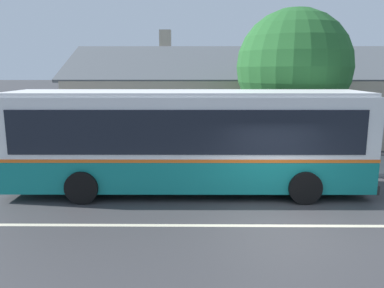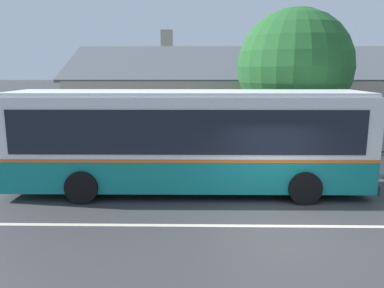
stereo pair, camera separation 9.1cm
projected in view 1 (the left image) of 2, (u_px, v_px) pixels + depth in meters
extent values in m
plane|color=#38383A|center=(284.00, 226.00, 9.68)|extent=(300.00, 300.00, 0.00)
cube|color=gray|center=(250.00, 165.00, 15.56)|extent=(60.00, 3.00, 0.15)
cube|color=beige|center=(284.00, 226.00, 9.68)|extent=(60.00, 0.16, 0.01)
cube|color=tan|center=(261.00, 107.00, 23.00)|extent=(21.47, 9.22, 3.44)
cube|color=#4C5156|center=(270.00, 63.00, 20.22)|extent=(22.07, 4.67, 2.01)
cube|color=#4C5156|center=(256.00, 64.00, 24.75)|extent=(22.07, 4.67, 2.01)
cube|color=tan|center=(165.00, 40.00, 23.16)|extent=(0.70, 0.70, 1.20)
cube|color=black|center=(125.00, 113.00, 18.47)|extent=(1.10, 0.06, 1.30)
cube|color=black|center=(277.00, 113.00, 18.41)|extent=(1.10, 0.06, 1.30)
cube|color=#4C3323|center=(341.00, 130.00, 18.55)|extent=(1.00, 0.06, 2.10)
cube|color=#147F7A|center=(187.00, 168.00, 12.40)|extent=(11.48, 2.57, 0.99)
cube|color=orange|center=(187.00, 152.00, 12.30)|extent=(11.50, 2.59, 0.10)
cube|color=white|center=(187.00, 123.00, 12.11)|extent=(11.48, 2.57, 1.82)
cube|color=white|center=(187.00, 93.00, 11.92)|extent=(11.25, 2.44, 0.12)
cube|color=black|center=(188.00, 121.00, 13.37)|extent=(10.55, 0.09, 1.32)
cube|color=black|center=(186.00, 133.00, 10.89)|extent=(10.55, 0.09, 1.32)
cube|color=black|center=(364.00, 126.00, 12.11)|extent=(0.05, 2.20, 1.32)
cube|color=black|center=(367.00, 99.00, 11.95)|extent=(0.05, 1.75, 0.24)
cube|color=black|center=(360.00, 179.00, 12.46)|extent=(0.09, 2.50, 0.28)
cube|color=#192D99|center=(149.00, 159.00, 13.65)|extent=(3.21, 0.05, 0.69)
cube|color=black|center=(311.00, 138.00, 13.48)|extent=(0.90, 0.04, 2.57)
cylinder|color=black|center=(285.00, 167.00, 13.67)|extent=(1.00, 0.29, 1.00)
cylinder|color=black|center=(305.00, 188.00, 11.22)|extent=(1.00, 0.29, 1.00)
cylinder|color=black|center=(102.00, 167.00, 13.69)|extent=(1.00, 0.29, 1.00)
cylinder|color=black|center=(82.00, 188.00, 11.24)|extent=(1.00, 0.29, 1.00)
cube|color=brown|center=(26.00, 155.00, 15.16)|extent=(1.64, 0.10, 0.04)
cube|color=brown|center=(24.00, 155.00, 15.02)|extent=(1.64, 0.10, 0.04)
cube|color=brown|center=(22.00, 156.00, 14.88)|extent=(1.64, 0.10, 0.04)
cube|color=brown|center=(20.00, 150.00, 14.70)|extent=(1.64, 0.04, 0.10)
cube|color=brown|center=(20.00, 146.00, 14.67)|extent=(1.64, 0.04, 0.10)
cube|color=black|center=(41.00, 161.00, 15.06)|extent=(0.08, 0.43, 0.45)
cube|color=black|center=(8.00, 161.00, 15.07)|extent=(0.08, 0.43, 0.45)
cylinder|color=#4C3828|center=(290.00, 134.00, 16.06)|extent=(0.32, 0.32, 2.55)
sphere|color=#235B28|center=(294.00, 67.00, 15.52)|extent=(4.75, 4.75, 4.75)
sphere|color=#235B28|center=(282.00, 85.00, 15.33)|extent=(2.96, 2.96, 2.96)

